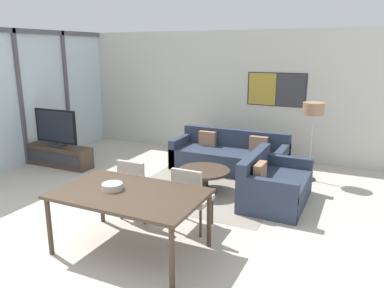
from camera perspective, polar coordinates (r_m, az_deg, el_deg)
ground_plane at (r=4.78m, az=-19.57°, el=-16.77°), size 24.00×24.00×0.00m
wall_back at (r=8.70m, az=4.92°, el=7.69°), size 7.98×0.09×2.80m
window_wall_left at (r=8.54m, az=-24.87°, el=7.16°), size 0.07×5.29×2.80m
area_rug at (r=6.55m, az=1.79°, el=-7.17°), size 2.47×2.07×0.01m
tv_console at (r=8.36m, az=-19.71°, el=-1.69°), size 1.56×0.40×0.43m
television at (r=8.23m, az=-20.06°, el=2.31°), size 1.06×0.20×0.77m
sofa_main at (r=7.66m, az=5.82°, el=-1.95°), size 2.28×0.91×0.78m
sofa_side at (r=6.17m, az=12.03°, el=-6.26°), size 0.91×1.44×0.78m
coffee_table at (r=6.45m, az=1.81°, el=-4.75°), size 0.90×0.90×0.39m
dining_table at (r=4.54m, az=-9.49°, el=-8.01°), size 1.77×1.09×0.76m
dining_chair_left at (r=5.44m, az=-8.48°, el=-6.33°), size 0.46×0.46×0.90m
dining_chair_centre at (r=5.03m, az=-0.22°, el=-7.89°), size 0.46×0.46×0.90m
fruit_bowl at (r=4.61m, az=-12.06°, el=-6.29°), size 0.25×0.25×0.08m
floor_lamp at (r=7.13m, az=17.98°, el=4.40°), size 0.38×0.38×1.46m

